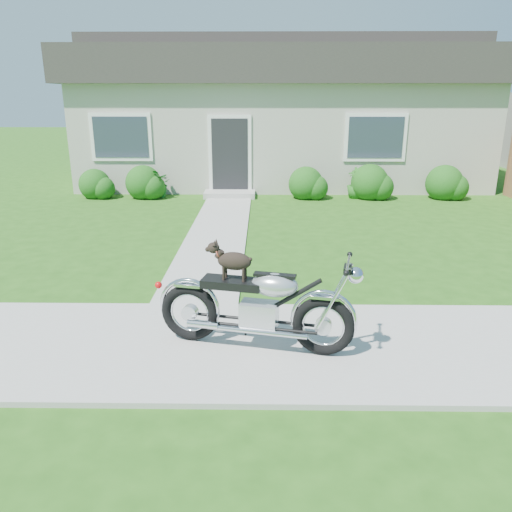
{
  "coord_description": "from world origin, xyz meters",
  "views": [
    {
      "loc": [
        -0.57,
        -5.05,
        2.71
      ],
      "look_at": [
        -0.66,
        1.0,
        0.75
      ],
      "focal_mm": 35.0,
      "sensor_mm": 36.0,
      "label": 1
    }
  ],
  "objects": [
    {
      "name": "walkway",
      "position": [
        -1.5,
        5.0,
        0.01
      ],
      "size": [
        1.2,
        8.0,
        0.03
      ],
      "primitive_type": "cube",
      "color": "#9E9B93",
      "rests_on": "ground"
    },
    {
      "name": "motorcycle_with_dog",
      "position": [
        -0.62,
        -0.09,
        0.55
      ],
      "size": [
        2.2,
        0.79,
        1.18
      ],
      "rotation": [
        0.0,
        0.0,
        -0.22
      ],
      "color": "black",
      "rests_on": "sidewalk"
    },
    {
      "name": "shrub_row",
      "position": [
        0.1,
        8.5,
        0.41
      ],
      "size": [
        10.47,
        1.02,
        1.02
      ],
      "color": "#1C5215",
      "rests_on": "ground"
    },
    {
      "name": "potted_plant_left",
      "position": [
        -3.42,
        8.55,
        0.4
      ],
      "size": [
        0.94,
        0.95,
        0.8
      ],
      "primitive_type": "imported",
      "rotation": [
        0.0,
        0.0,
        5.41
      ],
      "color": "#185B1F",
      "rests_on": "ground"
    },
    {
      "name": "potted_plant_right",
      "position": [
        1.97,
        8.55,
        0.43
      ],
      "size": [
        0.67,
        0.67,
        0.85
      ],
      "primitive_type": "imported",
      "rotation": [
        0.0,
        0.0,
        5.37
      ],
      "color": "#23641B",
      "rests_on": "ground"
    },
    {
      "name": "ground",
      "position": [
        0.0,
        0.0,
        0.0
      ],
      "size": [
        80.0,
        80.0,
        0.0
      ],
      "primitive_type": "plane",
      "color": "#235114",
      "rests_on": "ground"
    },
    {
      "name": "sidewalk",
      "position": [
        0.0,
        0.0,
        0.02
      ],
      "size": [
        24.0,
        2.2,
        0.04
      ],
      "primitive_type": "cube",
      "color": "#9E9B93",
      "rests_on": "ground"
    },
    {
      "name": "house",
      "position": [
        -0.0,
        11.99,
        2.16
      ],
      "size": [
        12.6,
        7.03,
        4.5
      ],
      "color": "#BAB5A7",
      "rests_on": "ground"
    }
  ]
}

